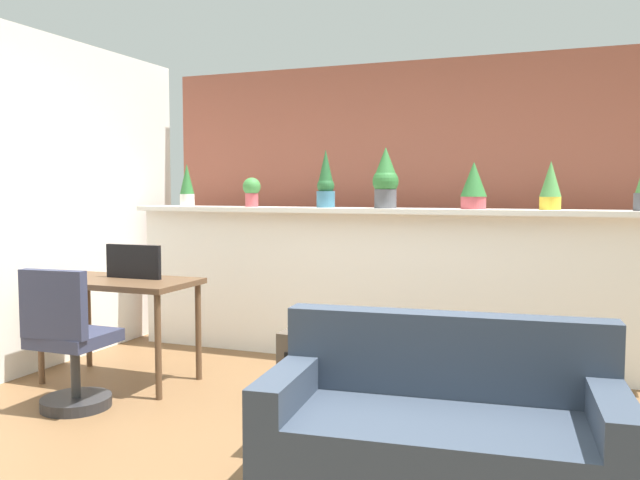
{
  "coord_description": "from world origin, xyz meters",
  "views": [
    {
      "loc": [
        1.34,
        -3.06,
        1.39
      ],
      "look_at": [
        -0.2,
        0.96,
        1.06
      ],
      "focal_mm": 36.8,
      "sensor_mm": 36.0,
      "label": 1
    }
  ],
  "objects_px": {
    "potted_plant_4": "(474,185)",
    "side_cube_shelf": "(317,369)",
    "potted_plant_0": "(187,185)",
    "potted_plant_2": "(326,182)",
    "desk": "(119,291)",
    "couch": "(440,437)",
    "tv_monitor": "(133,262)",
    "vase_on_shelf": "(323,319)",
    "potted_plant_1": "(252,190)",
    "office_chair": "(69,350)",
    "potted_plant_3": "(386,178)",
    "potted_plant_5": "(551,185)"
  },
  "relations": [
    {
      "from": "potted_plant_2",
      "to": "vase_on_shelf",
      "type": "distance_m",
      "value": 1.54
    },
    {
      "from": "tv_monitor",
      "to": "potted_plant_1",
      "type": "bearing_deg",
      "value": 69.57
    },
    {
      "from": "potted_plant_3",
      "to": "side_cube_shelf",
      "type": "bearing_deg",
      "value": -96.11
    },
    {
      "from": "desk",
      "to": "potted_plant_2",
      "type": "bearing_deg",
      "value": 45.83
    },
    {
      "from": "potted_plant_0",
      "to": "potted_plant_2",
      "type": "height_order",
      "value": "potted_plant_2"
    },
    {
      "from": "side_cube_shelf",
      "to": "office_chair",
      "type": "bearing_deg",
      "value": -156.31
    },
    {
      "from": "desk",
      "to": "side_cube_shelf",
      "type": "xyz_separation_m",
      "value": [
        1.54,
        -0.01,
        -0.42
      ]
    },
    {
      "from": "potted_plant_2",
      "to": "potted_plant_5",
      "type": "bearing_deg",
      "value": 0.27
    },
    {
      "from": "potted_plant_1",
      "to": "potted_plant_5",
      "type": "relative_size",
      "value": 0.7
    },
    {
      "from": "potted_plant_0",
      "to": "potted_plant_2",
      "type": "relative_size",
      "value": 0.79
    },
    {
      "from": "couch",
      "to": "side_cube_shelf",
      "type": "bearing_deg",
      "value": 135.26
    },
    {
      "from": "tv_monitor",
      "to": "potted_plant_5",
      "type": "bearing_deg",
      "value": 21.51
    },
    {
      "from": "potted_plant_0",
      "to": "tv_monitor",
      "type": "height_order",
      "value": "potted_plant_0"
    },
    {
      "from": "tv_monitor",
      "to": "vase_on_shelf",
      "type": "bearing_deg",
      "value": -3.35
    },
    {
      "from": "potted_plant_1",
      "to": "side_cube_shelf",
      "type": "height_order",
      "value": "potted_plant_1"
    },
    {
      "from": "potted_plant_2",
      "to": "vase_on_shelf",
      "type": "relative_size",
      "value": 3.12
    },
    {
      "from": "potted_plant_3",
      "to": "vase_on_shelf",
      "type": "xyz_separation_m",
      "value": [
        -0.08,
        -1.16,
        -0.91
      ]
    },
    {
      "from": "potted_plant_0",
      "to": "desk",
      "type": "bearing_deg",
      "value": -82.91
    },
    {
      "from": "potted_plant_2",
      "to": "couch",
      "type": "xyz_separation_m",
      "value": [
        1.36,
        -2.15,
        -1.17
      ]
    },
    {
      "from": "potted_plant_1",
      "to": "vase_on_shelf",
      "type": "xyz_separation_m",
      "value": [
        1.1,
        -1.18,
        -0.81
      ]
    },
    {
      "from": "potted_plant_4",
      "to": "office_chair",
      "type": "height_order",
      "value": "potted_plant_4"
    },
    {
      "from": "potted_plant_5",
      "to": "potted_plant_4",
      "type": "bearing_deg",
      "value": -177.81
    },
    {
      "from": "potted_plant_1",
      "to": "tv_monitor",
      "type": "xyz_separation_m",
      "value": [
        -0.41,
        -1.09,
        -0.51
      ]
    },
    {
      "from": "potted_plant_4",
      "to": "potted_plant_2",
      "type": "bearing_deg",
      "value": 179.4
    },
    {
      "from": "potted_plant_4",
      "to": "tv_monitor",
      "type": "height_order",
      "value": "potted_plant_4"
    },
    {
      "from": "potted_plant_0",
      "to": "potted_plant_1",
      "type": "xyz_separation_m",
      "value": [
        0.62,
        0.04,
        -0.05
      ]
    },
    {
      "from": "tv_monitor",
      "to": "office_chair",
      "type": "xyz_separation_m",
      "value": [
        0.04,
        -0.72,
        -0.48
      ]
    },
    {
      "from": "potted_plant_3",
      "to": "potted_plant_4",
      "type": "bearing_deg",
      "value": 1.57
    },
    {
      "from": "potted_plant_3",
      "to": "potted_plant_4",
      "type": "relative_size",
      "value": 1.35
    },
    {
      "from": "potted_plant_1",
      "to": "potted_plant_4",
      "type": "relative_size",
      "value": 0.7
    },
    {
      "from": "tv_monitor",
      "to": "side_cube_shelf",
      "type": "height_order",
      "value": "tv_monitor"
    },
    {
      "from": "potted_plant_3",
      "to": "potted_plant_5",
      "type": "xyz_separation_m",
      "value": [
        1.22,
        0.04,
        -0.06
      ]
    },
    {
      "from": "potted_plant_4",
      "to": "office_chair",
      "type": "xyz_separation_m",
      "value": [
        -2.23,
        -1.8,
        -1.04
      ]
    },
    {
      "from": "potted_plant_4",
      "to": "vase_on_shelf",
      "type": "relative_size",
      "value": 2.34
    },
    {
      "from": "potted_plant_5",
      "to": "office_chair",
      "type": "distance_m",
      "value": 3.48
    },
    {
      "from": "potted_plant_0",
      "to": "potted_plant_3",
      "type": "relative_size",
      "value": 0.78
    },
    {
      "from": "desk",
      "to": "couch",
      "type": "height_order",
      "value": "couch"
    },
    {
      "from": "potted_plant_4",
      "to": "side_cube_shelf",
      "type": "relative_size",
      "value": 0.71
    },
    {
      "from": "potted_plant_0",
      "to": "office_chair",
      "type": "bearing_deg",
      "value": -82.05
    },
    {
      "from": "office_chair",
      "to": "potted_plant_1",
      "type": "bearing_deg",
      "value": 78.46
    },
    {
      "from": "vase_on_shelf",
      "to": "couch",
      "type": "relative_size",
      "value": 0.09
    },
    {
      "from": "potted_plant_4",
      "to": "couch",
      "type": "height_order",
      "value": "potted_plant_4"
    },
    {
      "from": "potted_plant_0",
      "to": "desk",
      "type": "height_order",
      "value": "potted_plant_0"
    },
    {
      "from": "couch",
      "to": "potted_plant_2",
      "type": "bearing_deg",
      "value": 122.32
    },
    {
      "from": "potted_plant_0",
      "to": "tv_monitor",
      "type": "distance_m",
      "value": 1.21
    },
    {
      "from": "potted_plant_1",
      "to": "potted_plant_4",
      "type": "height_order",
      "value": "potted_plant_4"
    },
    {
      "from": "potted_plant_0",
      "to": "potted_plant_1",
      "type": "height_order",
      "value": "potted_plant_0"
    },
    {
      "from": "potted_plant_5",
      "to": "office_chair",
      "type": "xyz_separation_m",
      "value": [
        -2.78,
        -1.83,
        -1.04
      ]
    },
    {
      "from": "potted_plant_4",
      "to": "desk",
      "type": "xyz_separation_m",
      "value": [
        -2.34,
        -1.17,
        -0.76
      ]
    },
    {
      "from": "vase_on_shelf",
      "to": "couch",
      "type": "bearing_deg",
      "value": -46.0
    }
  ]
}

